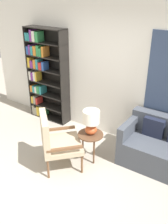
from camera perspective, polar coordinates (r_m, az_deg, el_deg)
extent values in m
plane|color=#B2A899|center=(4.14, -9.00, -16.79)|extent=(14.00, 14.00, 0.00)
cube|color=white|center=(4.89, 6.14, 9.04)|extent=(6.40, 0.06, 2.70)
cube|color=black|center=(5.98, -11.78, 8.85)|extent=(0.02, 0.30, 2.08)
cube|color=black|center=(5.36, -4.35, 7.24)|extent=(0.02, 0.30, 2.08)
cube|color=black|center=(5.42, -9.01, 18.47)|extent=(0.99, 0.30, 0.02)
cube|color=black|center=(6.07, -7.63, -1.14)|extent=(0.99, 0.30, 0.02)
cube|color=black|center=(5.76, -7.29, 8.51)|extent=(0.99, 0.01, 2.08)
cube|color=black|center=(5.94, -7.80, 1.37)|extent=(0.99, 0.30, 0.02)
cube|color=gray|center=(6.27, -10.82, 0.89)|extent=(0.05, 0.25, 0.24)
cube|color=gray|center=(6.21, -10.56, 0.41)|extent=(0.08, 0.17, 0.19)
cube|color=gold|center=(6.18, -9.76, 0.53)|extent=(0.08, 0.25, 0.23)
cube|color=#338C4C|center=(6.13, -9.11, -0.03)|extent=(0.09, 0.24, 0.15)
cylinder|color=#334C6B|center=(5.78, -4.58, -1.41)|extent=(0.08, 0.08, 0.17)
cube|color=black|center=(5.82, -7.98, 3.99)|extent=(0.99, 0.30, 0.02)
cube|color=gold|center=(6.16, -11.03, 3.07)|extent=(0.06, 0.24, 0.17)
cube|color=gray|center=(6.10, -10.67, 2.98)|extent=(0.06, 0.21, 0.20)
cube|color=red|center=(6.06, -10.20, 2.68)|extent=(0.05, 0.21, 0.16)
cube|color=black|center=(5.71, -8.16, 6.71)|extent=(0.99, 0.30, 0.02)
cube|color=orange|center=(6.05, -11.24, 5.52)|extent=(0.07, 0.24, 0.15)
cube|color=teal|center=(6.01, -10.71, 5.44)|extent=(0.06, 0.25, 0.16)
cube|color=silver|center=(5.96, -10.30, 5.27)|extent=(0.06, 0.24, 0.15)
cube|color=#338C4C|center=(5.89, -10.01, 5.16)|extent=(0.08, 0.17, 0.18)
cube|color=teal|center=(5.85, -9.36, 5.11)|extent=(0.05, 0.21, 0.19)
cube|color=black|center=(5.62, -8.36, 9.53)|extent=(0.99, 0.30, 0.02)
cube|color=silver|center=(5.94, -11.60, 8.37)|extent=(0.06, 0.23, 0.20)
cube|color=#7A338C|center=(5.88, -11.31, 8.10)|extent=(0.06, 0.17, 0.18)
cube|color=silver|center=(5.85, -10.65, 8.22)|extent=(0.06, 0.23, 0.21)
cube|color=gold|center=(5.80, -10.39, 8.10)|extent=(0.04, 0.18, 0.22)
cube|color=black|center=(5.54, -8.56, 12.44)|extent=(0.99, 0.30, 0.02)
cube|color=gold|center=(5.84, -11.96, 11.16)|extent=(0.07, 0.19, 0.22)
cube|color=#7A338C|center=(5.80, -11.26, 10.81)|extent=(0.08, 0.22, 0.16)
cube|color=orange|center=(5.75, -10.51, 10.92)|extent=(0.07, 0.25, 0.20)
cube|color=teal|center=(5.67, -10.19, 10.83)|extent=(0.06, 0.19, 0.22)
cube|color=red|center=(5.63, -9.41, 10.46)|extent=(0.09, 0.22, 0.16)
cube|color=#2D56A8|center=(5.56, -8.91, 10.42)|extent=(0.06, 0.17, 0.19)
cube|color=black|center=(5.47, -8.78, 15.42)|extent=(0.99, 0.30, 0.02)
cube|color=#2D56A8|center=(5.78, -12.24, 13.74)|extent=(0.06, 0.19, 0.18)
cube|color=#7A338C|center=(5.75, -11.61, 13.93)|extent=(0.04, 0.24, 0.21)
cube|color=teal|center=(5.71, -11.08, 13.76)|extent=(0.07, 0.25, 0.19)
cube|color=orange|center=(5.63, -10.67, 13.68)|extent=(0.08, 0.19, 0.20)
cube|color=#338C4C|center=(5.58, -9.86, 13.75)|extent=(0.07, 0.24, 0.22)
cube|color=#338C4C|center=(5.54, -9.32, 13.41)|extent=(0.06, 0.23, 0.17)
cube|color=orange|center=(5.47, -8.85, 13.54)|extent=(0.05, 0.20, 0.22)
cube|color=teal|center=(5.72, -12.48, 16.56)|extent=(0.07, 0.19, 0.17)
cube|color=teal|center=(5.67, -11.99, 16.52)|extent=(0.04, 0.19, 0.17)
cube|color=#7A338C|center=(5.62, -11.47, 16.85)|extent=(0.06, 0.21, 0.24)
cube|color=silver|center=(5.58, -10.77, 16.73)|extent=(0.08, 0.24, 0.22)
cube|color=#338C4C|center=(5.51, -10.20, 16.62)|extent=(0.08, 0.20, 0.21)
cylinder|color=#334C6B|center=(5.19, -5.32, 15.87)|extent=(0.08, 0.08, 0.14)
cylinder|color=brown|center=(4.25, -0.49, -11.76)|extent=(0.04, 0.04, 0.37)
cylinder|color=brown|center=(4.72, -2.08, -7.36)|extent=(0.04, 0.04, 0.37)
cylinder|color=brown|center=(4.19, -8.20, -12.73)|extent=(0.04, 0.04, 0.37)
cylinder|color=brown|center=(4.67, -8.94, -8.16)|extent=(0.04, 0.04, 0.37)
cube|color=tan|center=(4.31, -5.05, -7.53)|extent=(0.93, 0.93, 0.08)
cube|color=tan|center=(4.13, -8.95, -4.37)|extent=(0.56, 0.53, 0.54)
cube|color=brown|center=(3.98, -4.44, -8.39)|extent=(0.43, 0.46, 0.04)
cube|color=brown|center=(4.50, -5.72, -3.83)|extent=(0.43, 0.46, 0.04)
cube|color=#474C56|center=(4.53, 10.43, -3.34)|extent=(0.12, 0.80, 0.26)
cube|color=#1E2338|center=(4.53, 15.64, -3.42)|extent=(0.36, 0.12, 0.34)
cylinder|color=brown|center=(4.36, 1.50, -5.18)|extent=(0.45, 0.45, 0.02)
cylinder|color=brown|center=(4.60, 2.37, -7.28)|extent=(0.03, 0.03, 0.51)
cylinder|color=brown|center=(4.51, -0.27, -8.01)|extent=(0.03, 0.03, 0.51)
cylinder|color=brown|center=(4.41, 2.27, -8.98)|extent=(0.03, 0.03, 0.51)
ellipsoid|color=#C65128|center=(4.32, 1.62, -4.06)|extent=(0.21, 0.21, 0.16)
cylinder|color=tan|center=(4.27, 1.64, -2.81)|extent=(0.02, 0.02, 0.06)
cylinder|color=white|center=(4.20, 1.66, -1.11)|extent=(0.29, 0.29, 0.23)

